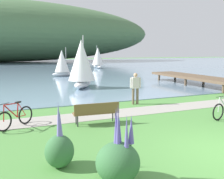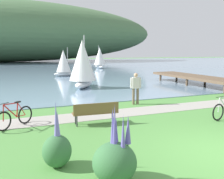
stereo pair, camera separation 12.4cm
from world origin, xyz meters
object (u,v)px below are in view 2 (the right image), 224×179
Objects in this scene: park_bench_near_camera at (96,111)px; sailboat_mid_bay at (100,57)px; bicycle_leaning_near_bench at (15,117)px; person_at_shoreline at (136,86)px; sailboat_nearest_to_shore at (64,63)px; sailboat_toward_hillside at (83,63)px.

sailboat_mid_bay is (10.83, 30.98, 1.34)m from park_bench_near_camera.
park_bench_near_camera is at bearing -14.62° from bicycle_leaning_near_bench.
person_at_shoreline is 16.73m from sailboat_nearest_to_shore.
bicycle_leaning_near_bench is 0.79× the size of person_at_shoreline.
sailboat_mid_bay is at bearing 67.78° from sailboat_toward_hillside.
sailboat_nearest_to_shore is at bearing 87.45° from sailboat_toward_hillside.
sailboat_toward_hillside reaches higher than park_bench_near_camera.
sailboat_nearest_to_shore is at bearing 73.65° from bicycle_leaning_near_bench.
person_at_shoreline is (6.16, 1.99, 0.58)m from bicycle_leaning_near_bench.
sailboat_mid_bay reaches higher than sailboat_nearest_to_shore.
sailboat_nearest_to_shore reaches higher than bicycle_leaning_near_bench.
bicycle_leaning_near_bench is (-2.97, 0.78, -0.12)m from park_bench_near_camera.
park_bench_near_camera is 0.56× the size of sailboat_nearest_to_shore.
sailboat_nearest_to_shore is 9.95m from sailboat_toward_hillside.
person_at_shoreline is at bearing -80.69° from sailboat_toward_hillside.
bicycle_leaning_near_bench is 0.33× the size of sailboat_toward_hillside.
park_bench_near_camera is at bearing -109.27° from sailboat_mid_bay.
person_at_shoreline is 6.93m from sailboat_toward_hillside.
sailboat_mid_bay is at bearing 65.44° from bicycle_leaning_near_bench.
sailboat_toward_hillside is (-1.11, 6.77, 0.98)m from person_at_shoreline.
sailboat_toward_hillside reaches higher than person_at_shoreline.
park_bench_near_camera is 32.85m from sailboat_mid_bay.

